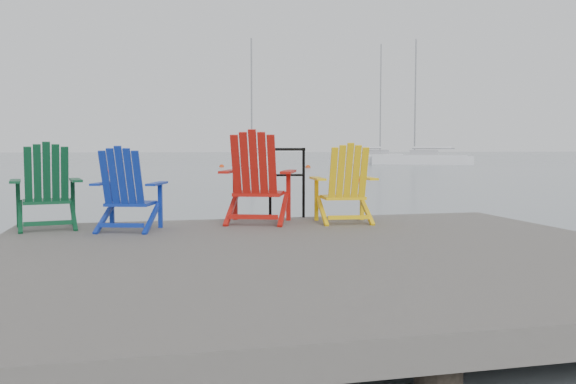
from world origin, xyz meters
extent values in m
plane|color=slate|center=(0.00, 0.00, 0.00)|extent=(400.00, 400.00, 0.00)
cube|color=#2C2A27|center=(0.00, 0.00, 0.40)|extent=(6.00, 5.00, 0.20)
cylinder|color=black|center=(-2.70, 2.20, -0.30)|extent=(0.26, 0.26, 1.20)
cylinder|color=black|center=(0.00, 2.20, -0.30)|extent=(0.26, 0.26, 1.20)
cylinder|color=black|center=(2.70, 2.20, -0.30)|extent=(0.26, 0.26, 1.20)
cylinder|color=black|center=(0.03, 2.45, 0.95)|extent=(0.04, 0.04, 0.90)
cylinder|color=black|center=(0.47, 2.45, 0.95)|extent=(0.04, 0.04, 0.90)
cylinder|color=black|center=(0.25, 2.45, 1.38)|extent=(0.48, 0.04, 0.04)
cylinder|color=black|center=(0.25, 2.45, 1.05)|extent=(0.44, 0.03, 0.03)
cube|color=#0B3F23|center=(-2.60, 2.10, 0.80)|extent=(0.56, 0.52, 0.04)
cube|color=#0B3F23|center=(-2.92, 2.23, 0.76)|extent=(0.05, 0.05, 0.52)
cube|color=#0B3F23|center=(-2.34, 2.33, 0.76)|extent=(0.05, 0.05, 0.52)
cube|color=#0B3F23|center=(-2.91, 2.03, 1.03)|extent=(0.21, 0.58, 0.03)
cube|color=#0B3F23|center=(-2.29, 2.14, 1.03)|extent=(0.21, 0.58, 0.03)
cube|color=#0B3F23|center=(-2.55, 1.80, 1.11)|extent=(0.49, 0.31, 0.64)
cube|color=#0E2894|center=(-1.68, 1.74, 0.79)|extent=(0.57, 0.54, 0.03)
cube|color=#0E2894|center=(-1.89, 1.99, 0.75)|extent=(0.05, 0.05, 0.50)
cube|color=#0E2894|center=(-1.36, 1.83, 0.75)|extent=(0.05, 0.05, 0.50)
cube|color=#0E2894|center=(-1.97, 1.82, 1.01)|extent=(0.26, 0.55, 0.02)
cube|color=#0E2894|center=(-1.39, 1.64, 1.01)|extent=(0.26, 0.55, 0.02)
cube|color=#0E2894|center=(-1.76, 1.47, 1.08)|extent=(0.48, 0.34, 0.61)
cube|color=#AF140C|center=(-0.18, 2.10, 0.85)|extent=(0.70, 0.67, 0.04)
cube|color=#AF140C|center=(-0.42, 2.41, 0.80)|extent=(0.07, 0.07, 0.60)
cube|color=#AF140C|center=(0.21, 2.18, 0.80)|extent=(0.07, 0.07, 0.60)
cube|color=#AF140C|center=(-0.53, 2.20, 1.11)|extent=(0.34, 0.65, 0.03)
cube|color=#AF140C|center=(0.15, 1.96, 1.11)|extent=(0.34, 0.65, 0.03)
cube|color=#AF140C|center=(-0.30, 1.77, 1.20)|extent=(0.59, 0.44, 0.73)
cube|color=yellow|center=(0.81, 1.89, 0.80)|extent=(0.53, 0.48, 0.04)
cube|color=yellow|center=(0.54, 2.10, 0.76)|extent=(0.05, 0.05, 0.52)
cube|color=yellow|center=(1.12, 2.04, 0.76)|extent=(0.05, 0.05, 0.52)
cube|color=yellow|center=(0.50, 1.90, 1.03)|extent=(0.16, 0.57, 0.03)
cube|color=yellow|center=(1.12, 1.84, 1.03)|extent=(0.16, 0.57, 0.03)
cube|color=yellow|center=(0.78, 1.59, 1.11)|extent=(0.47, 0.28, 0.63)
cube|color=silver|center=(6.54, 40.85, 0.25)|extent=(1.86, 7.14, 1.10)
cube|color=#9E9EA3|center=(6.54, 40.49, 0.95)|extent=(1.30, 2.14, 0.55)
cylinder|color=gray|center=(6.54, 41.20, 5.26)|extent=(0.12, 0.12, 8.92)
cube|color=white|center=(20.60, 50.39, 0.25)|extent=(7.27, 7.83, 1.10)
cube|color=#9E9EA3|center=(20.32, 50.07, 0.95)|extent=(2.84, 2.93, 0.55)
cylinder|color=gray|center=(20.88, 50.71, 6.11)|extent=(0.12, 0.12, 10.61)
cube|color=silver|center=(21.27, 42.82, 0.25)|extent=(7.90, 5.27, 1.10)
cube|color=#9E9EA3|center=(21.62, 42.65, 0.95)|extent=(2.73, 2.31, 0.55)
cylinder|color=gray|center=(20.92, 42.99, 5.68)|extent=(0.12, 0.12, 9.75)
sphere|color=red|center=(7.16, 18.55, 0.00)|extent=(0.38, 0.38, 0.38)
sphere|color=red|center=(-3.61, 31.31, 0.00)|extent=(0.33, 0.33, 0.33)
sphere|color=#C13A0B|center=(9.86, 36.90, 0.00)|extent=(0.38, 0.38, 0.38)
sphere|color=red|center=(4.06, 40.00, 0.00)|extent=(0.37, 0.37, 0.37)
camera|label=1|loc=(-1.52, -5.13, 1.40)|focal=38.00mm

